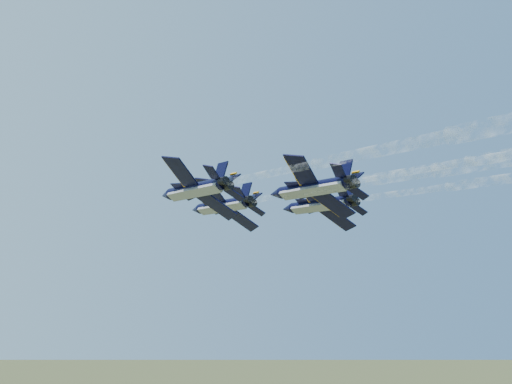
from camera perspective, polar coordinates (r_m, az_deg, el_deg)
jet_lead at (r=101.29m, az=-3.04°, el=-1.21°), size 11.22×16.92×7.33m
jet_left at (r=86.81m, az=-5.49°, el=0.22°), size 11.22×16.92×7.33m
jet_right at (r=100.69m, az=5.62°, el=-1.13°), size 11.22×16.92×7.33m
jet_slot at (r=85.59m, az=4.98°, el=0.35°), size 11.22×16.92×7.33m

